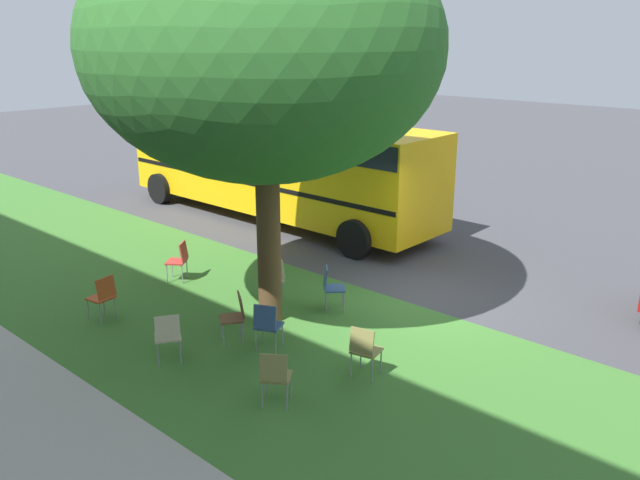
# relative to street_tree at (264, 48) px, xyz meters

# --- Properties ---
(ground) EXTENTS (80.00, 80.00, 0.00)m
(ground) POSITION_rel_street_tree_xyz_m (-1.58, -2.62, -4.97)
(ground) COLOR #424247
(grass_verge) EXTENTS (48.00, 6.00, 0.01)m
(grass_verge) POSITION_rel_street_tree_xyz_m (-1.58, 0.58, -4.96)
(grass_verge) COLOR #3D752D
(grass_verge) RESTS_ON ground
(street_tree) EXTENTS (6.12, 6.12, 7.24)m
(street_tree) POSITION_rel_street_tree_xyz_m (0.00, 0.00, 0.00)
(street_tree) COLOR brown
(street_tree) RESTS_ON ground
(chair_0) EXTENTS (0.58, 0.58, 0.88)m
(chair_0) POSITION_rel_street_tree_xyz_m (-0.21, 1.05, -4.45)
(chair_0) COLOR brown
(chair_0) RESTS_ON ground
(chair_1) EXTENTS (0.58, 0.58, 0.88)m
(chair_1) POSITION_rel_street_tree_xyz_m (2.95, -0.09, -4.45)
(chair_1) COLOR #B7332D
(chair_1) RESTS_ON ground
(chair_2) EXTENTS (0.48, 0.47, 0.88)m
(chair_2) POSITION_rel_street_tree_xyz_m (2.31, 2.13, -4.45)
(chair_2) COLOR #C64C1E
(chair_2) RESTS_ON ground
(chair_3) EXTENTS (0.50, 0.50, 0.88)m
(chair_3) POSITION_rel_street_tree_xyz_m (-2.70, 0.55, -4.45)
(chair_3) COLOR olive
(chair_3) RESTS_ON ground
(chair_4) EXTENTS (0.57, 0.57, 0.88)m
(chair_4) POSITION_rel_street_tree_xyz_m (0.64, -0.79, -4.45)
(chair_4) COLOR beige
(chair_4) RESTS_ON ground
(chair_5) EXTENTS (0.58, 0.58, 0.88)m
(chair_5) POSITION_rel_street_tree_xyz_m (-2.25, 2.07, -4.45)
(chair_5) COLOR olive
(chair_5) RESTS_ON ground
(chair_6) EXTENTS (0.58, 0.57, 0.88)m
(chair_6) POSITION_rel_street_tree_xyz_m (-0.00, 2.32, -4.45)
(chair_6) COLOR beige
(chair_6) RESTS_ON ground
(chair_7) EXTENTS (0.55, 0.56, 0.88)m
(chair_7) POSITION_rel_street_tree_xyz_m (-0.91, 0.94, -4.45)
(chair_7) COLOR #335184
(chair_7) RESTS_ON ground
(chair_8) EXTENTS (0.59, 0.59, 0.88)m
(chair_8) POSITION_rel_street_tree_xyz_m (-0.54, -1.13, -4.45)
(chair_8) COLOR #335184
(chair_8) RESTS_ON ground
(school_bus) EXTENTS (10.40, 2.80, 2.88)m
(school_bus) POSITION_rel_street_tree_xyz_m (5.06, -5.11, -3.21)
(school_bus) COLOR yellow
(school_bus) RESTS_ON ground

